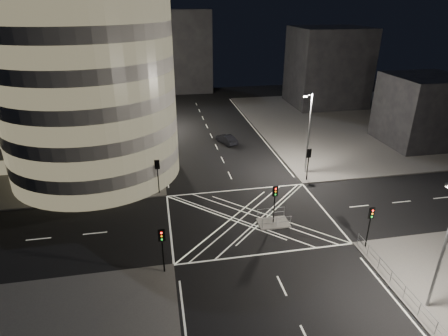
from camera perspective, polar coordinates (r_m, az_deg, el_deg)
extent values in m
plane|color=black|center=(38.13, 3.93, -7.53)|extent=(120.00, 120.00, 0.00)
cube|color=#504D4B|center=(64.89, -28.51, 3.39)|extent=(42.00, 42.00, 0.15)
cube|color=#504D4B|center=(72.12, 21.34, 6.60)|extent=(42.00, 42.00, 0.15)
cube|color=slate|center=(37.38, 7.51, -8.28)|extent=(3.00, 2.00, 0.15)
cylinder|color=gray|center=(46.44, -20.40, 13.68)|extent=(20.00, 20.00, 25.00)
cube|color=gray|center=(58.39, -28.96, 14.16)|extent=(20.00, 18.00, 25.00)
cube|color=gray|center=(74.98, -21.84, 15.91)|extent=(24.00, 16.00, 22.00)
cube|color=black|center=(80.13, 15.50, 14.64)|extent=(14.00, 12.00, 15.00)
cube|color=black|center=(62.76, 27.90, 7.79)|extent=(10.00, 10.00, 10.00)
cube|color=black|center=(90.02, -8.09, 17.12)|extent=(18.00, 8.00, 18.00)
cylinder|color=black|center=(44.35, -12.24, -0.93)|extent=(0.32, 0.32, 2.83)
ellipsoid|color=black|center=(43.30, -12.55, 2.27)|extent=(4.58, 4.58, 5.27)
cylinder|color=black|center=(49.74, -12.21, 2.32)|extent=(0.32, 0.32, 3.47)
ellipsoid|color=black|center=(48.66, -12.54, 5.79)|extent=(5.27, 5.27, 6.06)
cylinder|color=black|center=(55.31, -12.18, 4.76)|extent=(0.32, 0.32, 3.76)
ellipsoid|color=black|center=(54.37, -12.46, 7.83)|extent=(4.43, 4.43, 5.09)
cylinder|color=black|center=(60.94, -12.15, 6.81)|extent=(0.32, 0.32, 4.19)
ellipsoid|color=black|center=(60.02, -12.45, 9.95)|extent=(4.94, 4.94, 5.68)
cylinder|color=black|center=(66.78, -12.09, 8.08)|extent=(0.32, 0.32, 3.55)
ellipsoid|color=black|center=(66.02, -12.33, 10.59)|extent=(4.55, 4.55, 5.24)
cylinder|color=black|center=(42.28, -9.97, -1.90)|extent=(0.12, 0.12, 3.00)
cube|color=black|center=(41.47, -10.17, 0.51)|extent=(0.28, 0.22, 0.90)
cube|color=black|center=(41.47, -10.17, 0.51)|extent=(0.55, 0.04, 1.10)
cylinder|color=black|center=(30.64, -9.24, -13.09)|extent=(0.12, 0.12, 3.00)
cube|color=black|center=(29.50, -9.50, -10.08)|extent=(0.28, 0.22, 0.90)
cube|color=black|center=(29.50, -9.50, -10.08)|extent=(0.55, 0.04, 1.10)
cylinder|color=black|center=(45.70, 12.61, -0.06)|extent=(0.12, 0.12, 3.00)
cube|color=black|center=(44.94, 12.83, 2.20)|extent=(0.28, 0.22, 0.90)
cube|color=black|center=(44.94, 12.83, 2.20)|extent=(0.55, 0.04, 1.10)
cylinder|color=black|center=(35.20, 21.08, -9.13)|extent=(0.12, 0.12, 3.00)
cube|color=black|center=(34.22, 21.57, -6.39)|extent=(0.28, 0.22, 0.90)
cube|color=black|center=(34.22, 21.57, -6.39)|extent=(0.55, 0.04, 1.10)
cylinder|color=black|center=(36.56, 7.64, -6.20)|extent=(0.12, 0.12, 3.00)
cube|color=black|center=(35.61, 7.82, -3.50)|extent=(0.28, 0.22, 0.90)
cube|color=black|center=(35.61, 7.82, -3.50)|extent=(0.55, 0.04, 1.10)
cylinder|color=slate|center=(45.76, -11.35, 4.82)|extent=(0.20, 0.20, 10.00)
cylinder|color=slate|center=(44.40, -11.28, 10.77)|extent=(0.90, 0.10, 0.10)
cube|color=slate|center=(44.42, -10.68, 10.69)|extent=(0.50, 0.25, 0.18)
cube|color=white|center=(44.44, -10.67, 10.55)|extent=(0.42, 0.20, 0.05)
cylinder|color=slate|center=(63.03, -11.45, 10.21)|extent=(0.20, 0.20, 10.00)
cylinder|color=slate|center=(62.05, -11.40, 14.58)|extent=(0.90, 0.10, 0.10)
cube|color=slate|center=(62.07, -10.97, 14.52)|extent=(0.50, 0.25, 0.18)
cube|color=white|center=(62.09, -10.96, 14.42)|extent=(0.42, 0.20, 0.05)
cylinder|color=slate|center=(46.56, 12.77, 5.03)|extent=(0.20, 0.20, 10.00)
cylinder|color=slate|center=(45.05, 12.81, 10.83)|extent=(0.90, 0.10, 0.10)
cube|color=slate|center=(44.90, 12.26, 10.70)|extent=(0.50, 0.25, 0.18)
cube|color=white|center=(44.93, 12.25, 10.57)|extent=(0.42, 0.20, 0.05)
cylinder|color=slate|center=(29.10, 30.50, -10.45)|extent=(0.20, 0.20, 10.00)
cube|color=slate|center=(32.03, 24.94, -15.70)|extent=(0.06, 11.70, 1.10)
cube|color=slate|center=(36.33, 7.99, -8.20)|extent=(2.80, 0.06, 1.10)
cube|color=slate|center=(37.78, 7.15, -6.76)|extent=(2.80, 0.06, 1.10)
imported|color=black|center=(56.78, 0.38, 4.41)|extent=(2.93, 4.43, 1.38)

